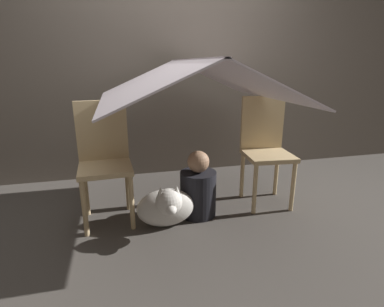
{
  "coord_description": "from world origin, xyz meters",
  "views": [
    {
      "loc": [
        -0.55,
        -2.03,
        1.2
      ],
      "look_at": [
        0.0,
        0.19,
        0.51
      ],
      "focal_mm": 28.0,
      "sensor_mm": 36.0,
      "label": 1
    }
  ],
  "objects_px": {
    "chair_right": "(265,146)",
    "dog": "(166,206)",
    "person_front": "(198,189)",
    "chair_left": "(104,157)"
  },
  "relations": [
    {
      "from": "chair_right",
      "to": "dog",
      "type": "xyz_separation_m",
      "value": [
        -0.93,
        -0.28,
        -0.33
      ]
    },
    {
      "from": "person_front",
      "to": "dog",
      "type": "bearing_deg",
      "value": -152.01
    },
    {
      "from": "chair_left",
      "to": "dog",
      "type": "distance_m",
      "value": 0.61
    },
    {
      "from": "chair_right",
      "to": "dog",
      "type": "bearing_deg",
      "value": -157.95
    },
    {
      "from": "chair_right",
      "to": "person_front",
      "type": "xyz_separation_m",
      "value": [
        -0.64,
        -0.13,
        -0.29
      ]
    },
    {
      "from": "chair_right",
      "to": "person_front",
      "type": "relative_size",
      "value": 1.71
    },
    {
      "from": "person_front",
      "to": "dog",
      "type": "height_order",
      "value": "person_front"
    },
    {
      "from": "dog",
      "to": "chair_left",
      "type": "bearing_deg",
      "value": 146.61
    },
    {
      "from": "chair_left",
      "to": "person_front",
      "type": "xyz_separation_m",
      "value": [
        0.71,
        -0.13,
        -0.29
      ]
    },
    {
      "from": "chair_right",
      "to": "person_front",
      "type": "bearing_deg",
      "value": -163.41
    }
  ]
}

